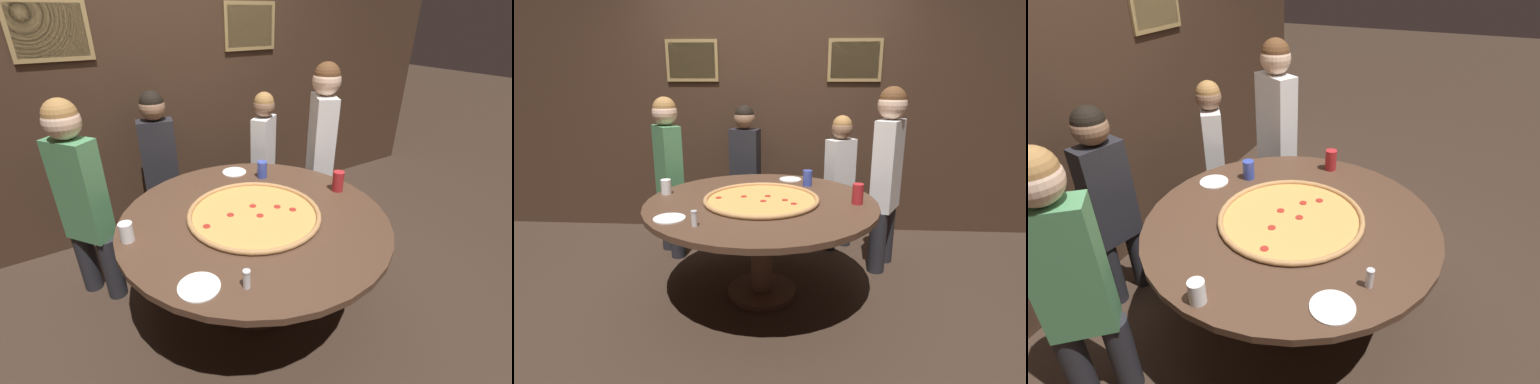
# 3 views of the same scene
# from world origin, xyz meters

# --- Properties ---
(ground_plane) EXTENTS (24.00, 24.00, 0.00)m
(ground_plane) POSITION_xyz_m (0.00, 0.00, 0.00)
(ground_plane) COLOR #38281E
(back_wall) EXTENTS (6.40, 0.08, 2.60)m
(back_wall) POSITION_xyz_m (0.00, 1.43, 1.30)
(back_wall) COLOR #3D281C
(back_wall) RESTS_ON ground_plane
(dining_table) EXTENTS (1.66, 1.66, 0.74)m
(dining_table) POSITION_xyz_m (0.00, 0.00, 0.62)
(dining_table) COLOR #4C3323
(dining_table) RESTS_ON ground_plane
(giant_pizza) EXTENTS (0.83, 0.83, 0.03)m
(giant_pizza) POSITION_xyz_m (-0.00, 0.00, 0.75)
(giant_pizza) COLOR #E0994C
(giant_pizza) RESTS_ON dining_table
(drink_cup_beside_pizza) EXTENTS (0.08, 0.08, 0.13)m
(drink_cup_beside_pizza) POSITION_xyz_m (0.34, 0.44, 0.80)
(drink_cup_beside_pizza) COLOR #384CB7
(drink_cup_beside_pizza) RESTS_ON dining_table
(drink_cup_near_right) EXTENTS (0.08, 0.08, 0.14)m
(drink_cup_near_right) POSITION_xyz_m (0.68, -0.02, 0.81)
(drink_cup_near_right) COLOR #B22328
(drink_cup_near_right) RESTS_ON dining_table
(drink_cup_by_shaker) EXTENTS (0.08, 0.08, 0.11)m
(drink_cup_by_shaker) POSITION_xyz_m (-0.74, 0.14, 0.80)
(drink_cup_by_shaker) COLOR white
(drink_cup_by_shaker) RESTS_ON dining_table
(white_plate_near_front) EXTENTS (0.19, 0.19, 0.01)m
(white_plate_near_front) POSITION_xyz_m (0.20, 0.63, 0.74)
(white_plate_near_front) COLOR white
(white_plate_near_front) RESTS_ON dining_table
(white_plate_beside_cup) EXTENTS (0.20, 0.20, 0.01)m
(white_plate_beside_cup) POSITION_xyz_m (-0.54, -0.41, 0.74)
(white_plate_beside_cup) COLOR white
(white_plate_beside_cup) RESTS_ON dining_table
(condiment_shaker) EXTENTS (0.04, 0.04, 0.10)m
(condiment_shaker) POSITION_xyz_m (-0.36, -0.52, 0.79)
(condiment_shaker) COLOR silver
(condiment_shaker) RESTS_ON dining_table
(diner_side_right) EXTENTS (0.32, 0.28, 1.27)m
(diner_side_right) POSITION_xyz_m (0.66, 0.92, 0.72)
(diner_side_right) COLOR #232328
(diner_side_right) RESTS_ON ground_plane
(diner_far_right) EXTENTS (0.35, 0.21, 1.34)m
(diner_far_right) POSITION_xyz_m (-0.25, 1.10, 0.76)
(diner_far_right) COLOR #232328
(diner_far_right) RESTS_ON ground_plane
(diner_side_left) EXTENTS (0.32, 0.36, 1.44)m
(diner_side_left) POSITION_xyz_m (-0.89, 0.69, 0.81)
(diner_side_left) COLOR #232328
(diner_side_left) RESTS_ON ground_plane
(diner_centre_back) EXTENTS (0.30, 0.40, 1.53)m
(diner_centre_back) POSITION_xyz_m (0.99, 0.53, 0.87)
(diner_centre_back) COLOR #232328
(diner_centre_back) RESTS_ON ground_plane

